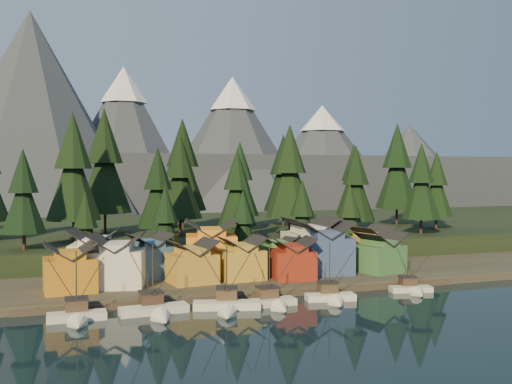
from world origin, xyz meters
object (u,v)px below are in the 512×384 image
object	(u,v)px
boat_3	(273,294)
house_front_0	(70,266)
boat_1	(156,301)
house_back_1	(149,255)
boat_6	(413,282)
boat_2	(227,297)
house_front_1	(118,259)
house_back_0	(95,253)
boat_0	(77,306)
boat_4	(332,289)

from	to	relation	value
boat_3	house_front_0	size ratio (longest dim) A/B	1.21
boat_1	house_back_1	world-z (taller)	boat_1
boat_1	house_back_1	size ratio (longest dim) A/B	1.29
boat_1	boat_3	distance (m)	19.02
boat_6	house_back_1	world-z (taller)	house_back_1
boat_2	house_front_1	xyz separation A→B (m)	(-15.46, 17.50, 4.37)
boat_2	house_back_0	xyz separation A→B (m)	(-18.95, 24.91, 4.50)
boat_1	house_front_0	distance (m)	19.85
boat_3	house_front_0	distance (m)	35.33
boat_0	boat_4	bearing A→B (deg)	-0.51
boat_2	house_front_0	size ratio (longest dim) A/B	1.32
boat_2	house_back_1	xyz separation A→B (m)	(-8.99, 23.95, 3.92)
boat_1	house_front_1	xyz separation A→B (m)	(-4.29, 16.78, 4.34)
boat_0	house_front_0	xyz separation A→B (m)	(-0.82, 15.12, 3.66)
house_front_1	boat_4	bearing A→B (deg)	-13.65
boat_0	boat_4	world-z (taller)	boat_0
boat_1	house_back_1	distance (m)	23.65
house_front_0	house_back_1	world-z (taller)	house_back_1
boat_3	boat_4	world-z (taller)	boat_3
house_back_1	house_front_1	bearing A→B (deg)	-147.10
boat_4	boat_6	size ratio (longest dim) A/B	1.12
boat_2	house_front_0	bearing A→B (deg)	161.17
boat_6	house_back_0	distance (m)	59.52
boat_2	house_front_1	bearing A→B (deg)	146.34
house_back_1	boat_1	bearing A→B (deg)	-107.39
boat_4	house_back_0	xyz separation A→B (m)	(-37.67, 24.42, 4.45)
boat_3	house_front_0	xyz separation A→B (m)	(-31.43, 15.70, 3.76)
boat_6	house_back_1	distance (m)	50.02
boat_4	house_back_1	distance (m)	36.51
boat_6	house_front_1	size ratio (longest dim) A/B	0.90
boat_6	house_front_0	size ratio (longest dim) A/B	1.08
boat_2	boat_4	bearing A→B (deg)	16.37
boat_6	house_back_0	size ratio (longest dim) A/B	0.93
boat_1	house_back_0	size ratio (longest dim) A/B	1.13
boat_1	boat_2	xyz separation A→B (m)	(11.17, -0.72, -0.03)
boat_3	house_back_1	xyz separation A→B (m)	(-16.82, 23.91, 3.86)
house_back_1	boat_6	bearing A→B (deg)	-37.87
boat_0	boat_3	size ratio (longest dim) A/B	1.04
boat_0	house_back_1	xyz separation A→B (m)	(13.78, 23.33, 3.76)
house_front_0	boat_3	bearing A→B (deg)	-31.11
boat_4	house_front_1	size ratio (longest dim) A/B	1.01
house_front_0	house_front_1	xyz separation A→B (m)	(8.13, 1.76, 0.55)
boat_3	house_back_1	distance (m)	29.49
boat_3	boat_1	bearing A→B (deg)	174.31
boat_6	house_front_0	distance (m)	61.12
boat_3	house_front_0	bearing A→B (deg)	149.82
boat_3	boat_6	size ratio (longest dim) A/B	1.12
boat_3	boat_6	distance (m)	28.13
boat_0	house_back_1	size ratio (longest dim) A/B	1.24
boat_0	boat_2	distance (m)	22.78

